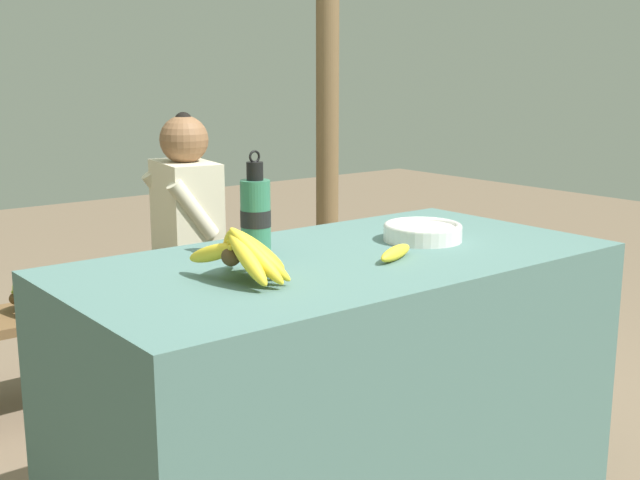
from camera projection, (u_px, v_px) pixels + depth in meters
name	position (u px, v px, depth m)	size (l,w,h in m)	color
market_counter	(340.00, 395.00, 2.22)	(1.49, 0.76, 0.79)	#4C706B
banana_bunch_ripe	(244.00, 253.00, 1.88)	(0.20, 0.29, 0.14)	#4C381E
serving_bowl	(423.00, 231.00, 2.33)	(0.23, 0.23, 0.05)	white
water_bottle	(256.00, 215.00, 2.12)	(0.08, 0.08, 0.28)	#337556
loose_banana_front	(396.00, 253.00, 2.10)	(0.17, 0.10, 0.04)	yellow
wooden_bench	(127.00, 310.00, 3.18)	(1.55, 0.32, 0.41)	brown
seated_vendor	(177.00, 231.00, 3.24)	(0.44, 0.42, 1.12)	#232328
banana_bunch_green	(25.00, 298.00, 2.91)	(0.18, 0.27, 0.12)	#4C381E
support_post_far	(327.00, 103.00, 3.96)	(0.11, 0.11, 2.23)	brown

